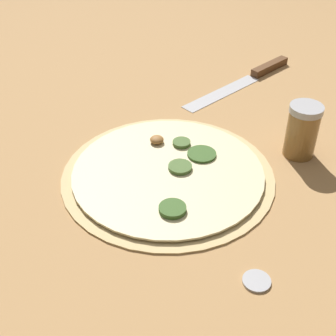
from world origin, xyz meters
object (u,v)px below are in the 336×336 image
at_px(knife, 256,74).
at_px(spice_jar, 302,130).
at_px(pizza, 168,173).
at_px(loose_cap, 257,280).

distance_m(knife, spice_jar, 0.32).
xyz_separation_m(pizza, spice_jar, (-0.14, -0.20, 0.05)).
relative_size(pizza, knife, 1.07).
xyz_separation_m(pizza, knife, (0.09, -0.43, 0.00)).
xyz_separation_m(pizza, loose_cap, (-0.24, 0.10, -0.00)).
bearing_deg(loose_cap, knife, -58.15).
height_order(spice_jar, loose_cap, spice_jar).
distance_m(spice_jar, loose_cap, 0.32).
relative_size(pizza, loose_cap, 9.51).
xyz_separation_m(knife, spice_jar, (-0.23, 0.22, 0.04)).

